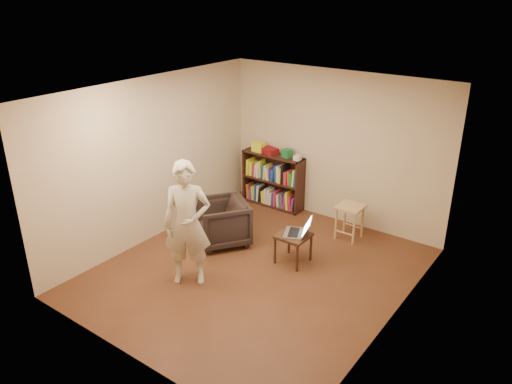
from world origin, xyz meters
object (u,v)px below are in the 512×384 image
Objects in this scene: stool at (350,212)px; bookshelf at (273,183)px; armchair at (222,222)px; laptop at (299,231)px; side_table at (293,239)px; person at (187,224)px.

bookshelf is at bearing 168.14° from stool.
armchair is (0.17, -1.70, -0.08)m from bookshelf.
laptop is (-0.28, -1.11, 0.05)m from stool.
side_table is 0.16m from laptop.
person is (0.34, -1.11, 0.52)m from armchair.
person is (-0.89, -1.27, 0.50)m from side_table.
bookshelf is 2.08× the size of stool.
laptop reaches higher than stool.
person is at bearing -116.70° from stool.
stool is 0.73× the size of armchair.
bookshelf is at bearing 131.08° from armchair.
laptop is (1.29, 0.22, 0.15)m from armchair.
stool is at bearing 74.00° from side_table.
bookshelf is 1.78m from stool.
side_table is 0.26× the size of person.
side_table is at bearing 19.40° from person.
laptop reaches higher than side_table.
bookshelf is 2.08m from laptop.
armchair reaches higher than stool.
armchair is 1.54× the size of laptop.
bookshelf is 1.71m from armchair.
person is at bearing -125.03° from side_table.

